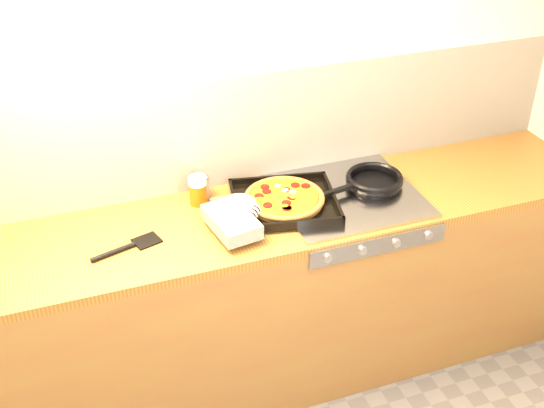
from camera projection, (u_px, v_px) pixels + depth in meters
name	position (u px, v px, depth m)	size (l,w,h in m)	color
room_shell	(226.00, 132.00, 2.91)	(3.20, 3.20, 3.20)	white
counter_run	(250.00, 300.00, 3.05)	(3.20, 0.62, 0.90)	brown
stovetop	(347.00, 196.00, 2.94)	(0.60, 0.56, 0.02)	#A1A1A7
pizza_on_tray	(270.00, 204.00, 2.80)	(0.61, 0.48, 0.07)	black
frying_pan	(373.00, 181.00, 2.98)	(0.44, 0.30, 0.04)	black
tomato_can	(200.00, 188.00, 2.90)	(0.09, 0.09, 0.11)	maroon
juice_glass	(198.00, 190.00, 2.86)	(0.09, 0.09, 0.13)	#D94E0C
wooden_spoon	(250.00, 193.00, 2.94)	(0.30, 0.05, 0.02)	#B47D4C
black_spatula	(127.00, 247.00, 2.61)	(0.28, 0.13, 0.02)	black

